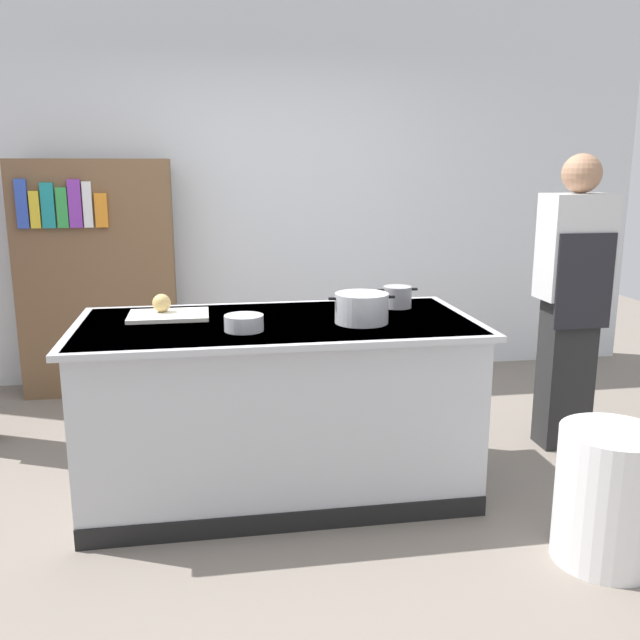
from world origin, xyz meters
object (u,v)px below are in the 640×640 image
object	(u,v)px
sauce_pan	(397,297)
trash_bin	(608,496)
stock_pot	(362,308)
mixing_bowl	(244,323)
onion	(162,303)
bookshelf	(97,278)
person_chef	(572,296)

from	to	relation	value
sauce_pan	trash_bin	bearing A→B (deg)	-60.65
stock_pot	mixing_bowl	size ratio (longest dim) A/B	1.78
stock_pot	sauce_pan	xyz separation A→B (m)	(0.27, 0.33, -0.02)
onion	bookshelf	xyz separation A→B (m)	(-0.55, 1.58, -0.11)
mixing_bowl	trash_bin	bearing A→B (deg)	-25.60
sauce_pan	person_chef	xyz separation A→B (m)	(1.07, 0.07, -0.04)
trash_bin	person_chef	world-z (taller)	person_chef
sauce_pan	person_chef	world-z (taller)	person_chef
mixing_bowl	person_chef	xyz separation A→B (m)	(1.92, 0.48, -0.02)
trash_bin	onion	bearing A→B (deg)	149.51
sauce_pan	mixing_bowl	world-z (taller)	sauce_pan
mixing_bowl	person_chef	distance (m)	1.98
trash_bin	person_chef	xyz separation A→B (m)	(0.44, 1.18, 0.62)
onion	trash_bin	bearing A→B (deg)	-30.49
mixing_bowl	stock_pot	bearing A→B (deg)	7.08
bookshelf	mixing_bowl	bearing A→B (deg)	-64.37
stock_pot	sauce_pan	world-z (taller)	stock_pot
trash_bin	bookshelf	bearing A→B (deg)	132.08
onion	person_chef	xyz separation A→B (m)	(2.32, 0.08, -0.05)
bookshelf	sauce_pan	bearing A→B (deg)	-41.21
person_chef	bookshelf	size ratio (longest dim) A/B	1.01
sauce_pan	trash_bin	size ratio (longest dim) A/B	0.38
stock_pot	mixing_bowl	distance (m)	0.58
mixing_bowl	bookshelf	distance (m)	2.20
trash_bin	person_chef	size ratio (longest dim) A/B	0.34
mixing_bowl	sauce_pan	bearing A→B (deg)	25.23
mixing_bowl	trash_bin	world-z (taller)	mixing_bowl
mixing_bowl	bookshelf	xyz separation A→B (m)	(-0.95, 1.98, -0.08)
sauce_pan	trash_bin	world-z (taller)	sauce_pan
onion	sauce_pan	xyz separation A→B (m)	(1.25, 0.01, -0.01)
stock_pot	sauce_pan	distance (m)	0.43
mixing_bowl	person_chef	size ratio (longest dim) A/B	0.11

